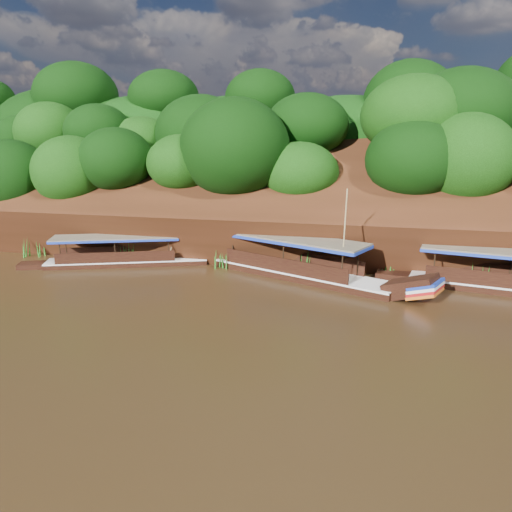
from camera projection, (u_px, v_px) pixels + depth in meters
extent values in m
plane|color=black|center=(271.00, 319.00, 26.44)|extent=(160.00, 160.00, 0.00)
cube|color=#32190B|center=(309.00, 209.00, 40.71)|extent=(120.00, 16.12, 13.64)
cube|color=#32190B|center=(320.00, 228.00, 51.03)|extent=(120.00, 24.00, 12.00)
ellipsoid|color=#0D3609|center=(28.00, 137.00, 51.46)|extent=(20.00, 10.00, 8.00)
ellipsoid|color=#0D3609|center=(235.00, 208.00, 41.05)|extent=(18.00, 8.00, 6.40)
ellipsoid|color=#0D3609|center=(320.00, 136.00, 45.94)|extent=(24.00, 11.00, 8.40)
cube|color=black|center=(302.00, 278.00, 33.80)|extent=(13.12, 7.61, 1.00)
cube|color=silver|center=(302.00, 271.00, 33.68)|extent=(13.15, 7.68, 0.11)
cube|color=black|center=(411.00, 287.00, 29.28)|extent=(3.62, 2.95, 1.87)
cube|color=#17319A|center=(426.00, 284.00, 28.72)|extent=(2.26, 2.40, 0.68)
cube|color=#AC1314|center=(425.00, 291.00, 28.81)|extent=(2.26, 2.40, 0.68)
cube|color=brown|center=(293.00, 238.00, 33.63)|extent=(10.63, 6.78, 0.13)
cube|color=#17319A|center=(293.00, 240.00, 33.66)|extent=(10.63, 6.78, 0.20)
cylinder|color=tan|center=(344.00, 236.00, 30.51)|extent=(0.28, 1.22, 5.86)
cube|color=black|center=(128.00, 265.00, 37.20)|extent=(11.64, 5.85, 0.80)
cube|color=silver|center=(128.00, 260.00, 37.11)|extent=(11.66, 5.90, 0.09)
cube|color=black|center=(216.00, 254.00, 37.87)|extent=(3.08, 2.32, 1.57)
cube|color=#17319A|center=(225.00, 250.00, 37.89)|extent=(1.87, 1.92, 0.59)
cube|color=#AC1314|center=(225.00, 254.00, 37.97)|extent=(1.87, 1.92, 0.59)
cube|color=brown|center=(116.00, 237.00, 36.59)|extent=(9.36, 5.25, 0.11)
cube|color=#17319A|center=(116.00, 238.00, 36.62)|extent=(9.36, 5.25, 0.16)
cylinder|color=tan|center=(175.00, 232.00, 36.88)|extent=(0.65, 1.28, 3.82)
cone|color=#24691A|center=(33.00, 247.00, 39.34)|extent=(1.50, 1.50, 1.54)
cone|color=#24691A|center=(127.00, 251.00, 37.84)|extent=(1.50, 1.50, 1.70)
cone|color=#24691A|center=(224.00, 258.00, 36.24)|extent=(1.50, 1.50, 1.39)
cone|color=#24691A|center=(300.00, 260.00, 34.94)|extent=(1.50, 1.50, 1.76)
cone|color=#24691A|center=(392.00, 260.00, 34.20)|extent=(1.50, 1.50, 2.12)
cone|color=#24691A|center=(482.00, 272.00, 32.24)|extent=(1.50, 1.50, 1.60)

